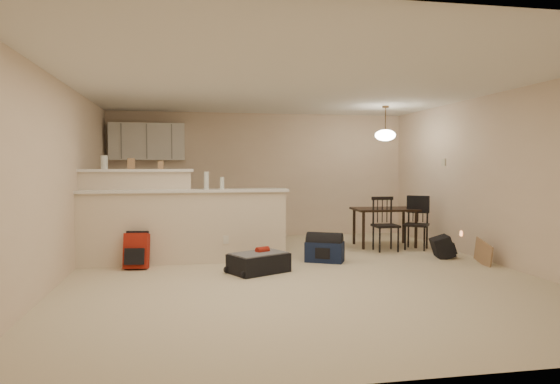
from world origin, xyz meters
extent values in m
plane|color=beige|center=(0.00, 0.00, 0.00)|extent=(7.00, 7.00, 0.00)
plane|color=white|center=(0.00, 0.00, 2.50)|extent=(7.00, 7.00, 0.00)
cube|color=beige|center=(0.00, 3.50, 1.25)|extent=(6.00, 0.02, 2.50)
cube|color=beige|center=(0.00, -3.50, 1.25)|extent=(6.00, 0.02, 2.50)
cube|color=beige|center=(-3.00, 0.00, 1.25)|extent=(0.02, 7.00, 2.50)
cube|color=beige|center=(3.00, 0.00, 1.25)|extent=(0.02, 7.00, 2.50)
cube|color=beige|center=(-1.50, 0.90, 0.53)|extent=(3.00, 0.28, 1.05)
cube|color=white|center=(-1.50, 0.90, 1.07)|extent=(3.08, 0.38, 0.04)
cube|color=beige|center=(-2.20, 1.12, 0.68)|extent=(1.60, 0.24, 1.35)
cube|color=white|center=(-2.20, 1.12, 1.37)|extent=(1.68, 0.34, 0.04)
cube|color=white|center=(-2.20, 3.32, 1.90)|extent=(1.40, 0.34, 0.70)
cube|color=white|center=(-2.00, 3.19, 0.45)|extent=(1.80, 0.60, 0.90)
cube|color=beige|center=(2.98, 1.55, 1.50)|extent=(0.02, 0.12, 0.12)
cylinder|color=silver|center=(-2.65, 1.12, 1.49)|extent=(0.10, 0.10, 0.20)
cube|color=#A67D55|center=(-2.27, 1.12, 1.47)|extent=(0.10, 0.07, 0.16)
cube|color=#A67D55|center=(-1.84, 1.12, 1.45)|extent=(0.08, 0.06, 0.12)
cylinder|color=silver|center=(-1.17, 0.90, 1.22)|extent=(0.07, 0.07, 0.26)
cylinder|color=silver|center=(-0.94, 0.90, 1.18)|extent=(0.06, 0.06, 0.18)
cube|color=black|center=(2.01, 1.83, 0.66)|extent=(1.13, 0.78, 0.04)
cylinder|color=black|center=(1.52, 1.57, 0.32)|extent=(0.05, 0.05, 0.64)
cylinder|color=black|center=(2.46, 1.52, 0.32)|extent=(0.05, 0.05, 0.64)
cylinder|color=black|center=(1.55, 2.15, 0.32)|extent=(0.05, 0.05, 0.64)
cylinder|color=black|center=(2.49, 2.10, 0.32)|extent=(0.05, 0.05, 0.64)
cylinder|color=brown|center=(2.01, 1.83, 2.25)|extent=(0.02, 0.02, 0.50)
cylinder|color=brown|center=(2.01, 1.83, 2.48)|extent=(0.12, 0.12, 0.03)
ellipsoid|color=white|center=(2.01, 1.83, 1.98)|extent=(0.36, 0.36, 0.20)
cube|color=black|center=(-0.51, 0.05, 0.13)|extent=(0.89, 0.77, 0.25)
cube|color=#A01E12|center=(-2.16, 0.61, 0.25)|extent=(0.35, 0.24, 0.49)
cube|color=#131D3B|center=(0.56, 0.61, 0.15)|extent=(0.63, 0.52, 0.30)
cube|color=black|center=(2.47, 0.61, 0.16)|extent=(0.34, 0.42, 0.32)
cube|color=#A67D55|center=(2.77, -0.03, 0.17)|extent=(0.05, 0.45, 0.34)
camera|label=1|loc=(-1.44, -6.56, 1.44)|focal=32.00mm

